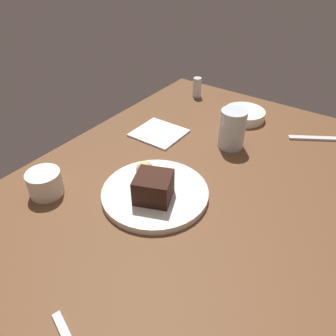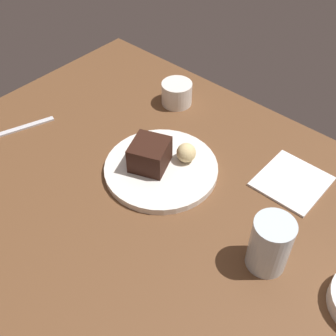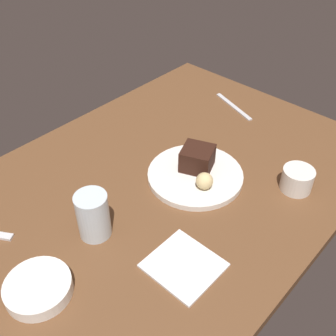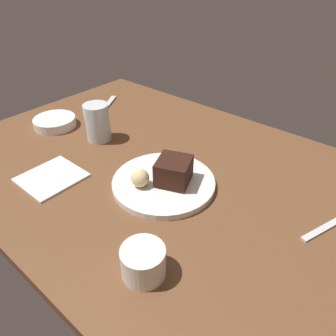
{
  "view_description": "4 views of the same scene",
  "coord_description": "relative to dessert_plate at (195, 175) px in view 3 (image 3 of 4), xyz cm",
  "views": [
    {
      "loc": [
        54.75,
        31.89,
        55.91
      ],
      "look_at": [
        -0.92,
        -7.46,
        5.45
      ],
      "focal_mm": 35.1,
      "sensor_mm": 36.0,
      "label": 1
    },
    {
      "loc": [
        -38.58,
        43.81,
        71.52
      ],
      "look_at": [
        3.69,
        -3.64,
        7.79
      ],
      "focal_mm": 44.88,
      "sensor_mm": 36.0,
      "label": 2
    },
    {
      "loc": [
        -58.34,
        -55.61,
        75.39
      ],
      "look_at": [
        1.48,
        -0.82,
        7.43
      ],
      "focal_mm": 43.08,
      "sensor_mm": 36.0,
      "label": 3
    },
    {
      "loc": [
        49.0,
        -52.62,
        52.23
      ],
      "look_at": [
        5.66,
        -1.7,
        5.57
      ],
      "focal_mm": 33.7,
      "sensor_mm": 36.0,
      "label": 4
    }
  ],
  "objects": [
    {
      "name": "bread_roll",
      "position": [
        -2.91,
        -5.29,
        3.04
      ],
      "size": [
        4.46,
        4.46,
        4.46
      ],
      "primitive_type": "sphere",
      "color": "#DBC184",
      "rests_on": "dessert_plate"
    },
    {
      "name": "dessert_plate",
      "position": [
        0.0,
        0.0,
        0.0
      ],
      "size": [
        25.82,
        25.82,
        1.63
      ],
      "primitive_type": "cylinder",
      "color": "white",
      "rests_on": "dining_table"
    },
    {
      "name": "water_glass",
      "position": [
        -30.81,
        4.77,
        4.96
      ],
      "size": [
        7.53,
        7.53,
        11.54
      ],
      "primitive_type": "cylinder",
      "color": "silver",
      "rests_on": "dining_table"
    },
    {
      "name": "chocolate_cake_slice",
      "position": [
        2.18,
        1.29,
        3.93
      ],
      "size": [
        10.37,
        10.56,
        6.23
      ],
      "primitive_type": "cube",
      "rotation": [
        0.0,
        0.0,
        0.39
      ],
      "color": "black",
      "rests_on": "dessert_plate"
    },
    {
      "name": "dining_table",
      "position": [
        -7.38,
        5.43,
        -2.31
      ],
      "size": [
        120.0,
        84.0,
        3.0
      ],
      "primitive_type": "cube",
      "color": "brown",
      "rests_on": "ground"
    },
    {
      "name": "side_bowl",
      "position": [
        -48.95,
        0.75,
        0.72
      ],
      "size": [
        13.69,
        13.69,
        3.07
      ],
      "primitive_type": "cylinder",
      "color": "white",
      "rests_on": "dining_table"
    },
    {
      "name": "butter_knife",
      "position": [
        37.06,
        13.56,
        -0.56
      ],
      "size": [
        7.64,
        18.38,
        0.5
      ],
      "primitive_type": "cube",
      "rotation": [
        0.0,
        0.0,
        1.23
      ],
      "color": "silver",
      "rests_on": "dining_table"
    },
    {
      "name": "coffee_cup",
      "position": [
        14.5,
        -22.16,
        2.27
      ],
      "size": [
        8.18,
        8.18,
        6.17
      ],
      "primitive_type": "cylinder",
      "color": "silver",
      "rests_on": "dining_table"
    },
    {
      "name": "folded_napkin",
      "position": [
        -24.17,
        -16.75,
        -0.51
      ],
      "size": [
        13.94,
        14.82,
        0.6
      ],
      "primitive_type": "cube",
      "rotation": [
        0.0,
        0.0,
        -0.0
      ],
      "color": "white",
      "rests_on": "dining_table"
    }
  ]
}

